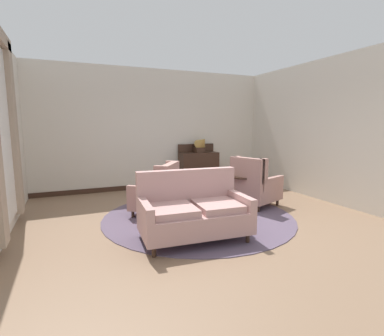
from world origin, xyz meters
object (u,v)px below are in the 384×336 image
(porcelain_vase, at_px, (215,182))
(sideboard, at_px, (199,167))
(coffee_table, at_px, (212,195))
(settee, at_px, (193,212))
(armchair_back_corner, at_px, (158,192))
(gramophone, at_px, (202,143))
(armchair_far_left, at_px, (254,186))
(side_table, at_px, (243,188))

(porcelain_vase, xyz_separation_m, sideboard, (0.90, 2.70, -0.15))
(coffee_table, bearing_deg, settee, -132.54)
(armchair_back_corner, bearing_deg, gramophone, 172.85)
(porcelain_vase, relative_size, armchair_back_corner, 0.30)
(coffee_table, bearing_deg, armchair_back_corner, 143.60)
(settee, height_order, armchair_back_corner, settee)
(armchair_far_left, distance_m, sideboard, 2.38)
(side_table, bearing_deg, porcelain_vase, -154.35)
(sideboard, bearing_deg, gramophone, -61.46)
(armchair_back_corner, distance_m, gramophone, 2.82)
(sideboard, distance_m, gramophone, 0.67)
(armchair_far_left, relative_size, sideboard, 0.92)
(settee, bearing_deg, porcelain_vase, 49.07)
(gramophone, bearing_deg, armchair_back_corner, -132.66)
(settee, relative_size, armchair_back_corner, 1.48)
(coffee_table, height_order, gramophone, gramophone)
(coffee_table, distance_m, sideboard, 2.86)
(armchair_far_left, bearing_deg, settee, 100.75)
(side_table, bearing_deg, armchair_far_left, -26.21)
(armchair_far_left, distance_m, gramophone, 2.40)
(armchair_back_corner, xyz_separation_m, sideboard, (1.79, 2.08, 0.11))
(coffee_table, xyz_separation_m, gramophone, (1.01, 2.61, 0.76))
(gramophone, bearing_deg, porcelain_vase, -109.92)
(armchair_back_corner, relative_size, sideboard, 0.95)
(settee, xyz_separation_m, armchair_far_left, (1.85, 1.10, 0.03))
(armchair_far_left, height_order, gramophone, gramophone)
(coffee_table, height_order, settee, settee)
(side_table, distance_m, gramophone, 2.32)
(settee, bearing_deg, armchair_back_corner, 99.32)
(settee, bearing_deg, sideboard, 68.38)
(armchair_back_corner, xyz_separation_m, armchair_far_left, (1.98, -0.28, 0.01))
(settee, distance_m, sideboard, 3.84)
(settee, height_order, armchair_far_left, armchair_far_left)
(porcelain_vase, bearing_deg, armchair_far_left, 16.94)
(coffee_table, bearing_deg, gramophone, 68.92)
(side_table, distance_m, sideboard, 2.27)
(settee, distance_m, armchair_far_left, 2.15)
(sideboard, bearing_deg, side_table, -90.17)
(armchair_back_corner, bearing_deg, side_table, 119.53)
(settee, distance_m, armchair_back_corner, 1.39)
(armchair_back_corner, bearing_deg, sideboard, 174.87)
(porcelain_vase, height_order, side_table, porcelain_vase)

